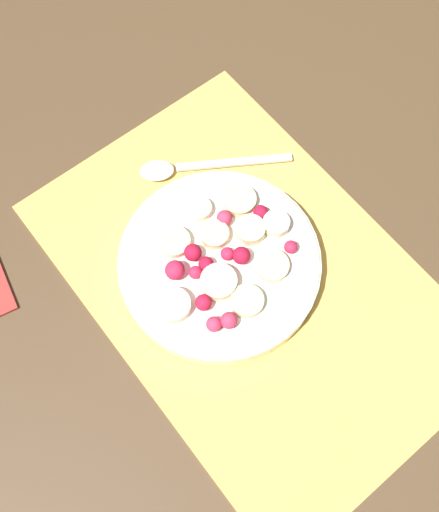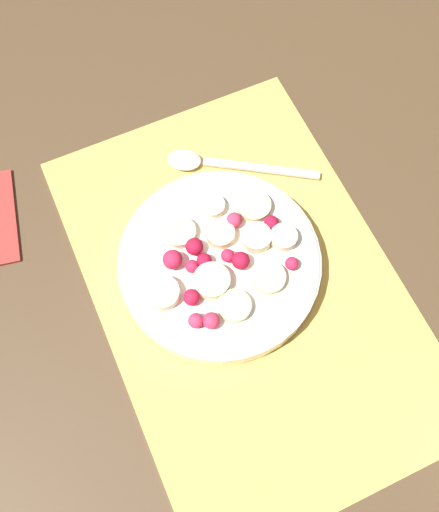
# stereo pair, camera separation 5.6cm
# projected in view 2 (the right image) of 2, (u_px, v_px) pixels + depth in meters

# --- Properties ---
(ground_plane) EXTENTS (3.00, 3.00, 0.00)m
(ground_plane) POSITION_uv_depth(u_px,v_px,m) (245.00, 287.00, 0.62)
(ground_plane) COLOR #4C3823
(placemat) EXTENTS (0.48, 0.31, 0.01)m
(placemat) POSITION_uv_depth(u_px,v_px,m) (246.00, 286.00, 0.62)
(placemat) COLOR #E0B251
(placemat) RESTS_ON ground_plane
(fruit_bowl) EXTENTS (0.22, 0.22, 0.05)m
(fruit_bowl) POSITION_uv_depth(u_px,v_px,m) (220.00, 262.00, 0.61)
(fruit_bowl) COLOR silver
(fruit_bowl) RESTS_ON placemat
(spoon) EXTENTS (0.11, 0.16, 0.01)m
(spoon) POSITION_uv_depth(u_px,v_px,m) (214.00, 162.00, 0.67)
(spoon) COLOR silver
(spoon) RESTS_ON placemat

